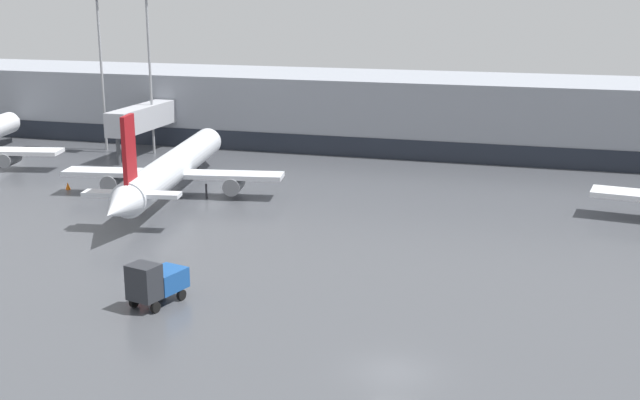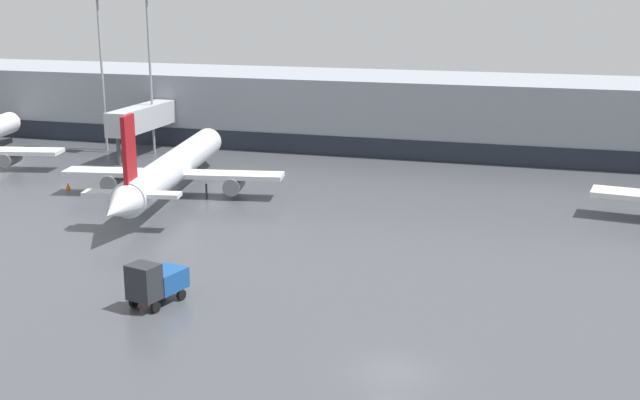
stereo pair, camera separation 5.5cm
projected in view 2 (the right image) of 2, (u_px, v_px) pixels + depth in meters
ground_plane at (393, 372)px, 42.02m from camera, size 320.00×320.00×0.00m
terminal_building at (491, 115)px, 98.41m from camera, size 160.00×28.80×9.00m
parked_jet_2 at (172, 168)px, 77.37m from camera, size 21.66×34.51×9.66m
service_truck_0 at (155, 281)px, 50.72m from camera, size 2.85×4.29×2.97m
traffic_cone_0 at (68, 186)px, 80.52m from camera, size 0.49×0.49×0.74m
apron_light_mast_1 at (99, 27)px, 96.90m from camera, size 1.80×1.80×19.26m
apron_light_mast_3 at (148, 25)px, 94.48m from camera, size 1.80×1.80×19.74m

